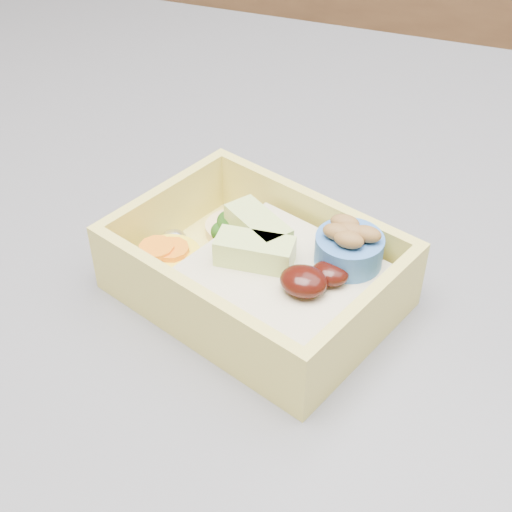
% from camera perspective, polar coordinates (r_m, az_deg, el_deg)
% --- Properties ---
extents(bento_box, '(0.19, 0.16, 0.06)m').
position_cam_1_polar(bento_box, '(0.42, 0.67, -1.27)').
color(bento_box, '#E3D35E').
rests_on(bento_box, island).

